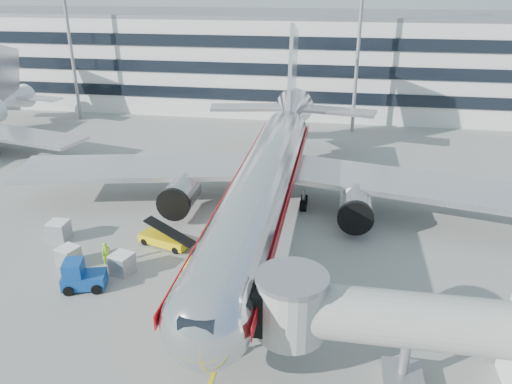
% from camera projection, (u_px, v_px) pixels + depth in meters
% --- Properties ---
extents(ground, '(180.00, 180.00, 0.00)m').
position_uv_depth(ground, '(244.00, 284.00, 36.78)').
color(ground, gray).
rests_on(ground, ground).
extents(lead_in_line, '(0.25, 70.00, 0.01)m').
position_uv_depth(lead_in_line, '(265.00, 224.00, 45.83)').
color(lead_in_line, yellow).
rests_on(lead_in_line, ground).
extents(main_jet, '(50.95, 48.70, 16.06)m').
position_uv_depth(main_jet, '(268.00, 174.00, 45.73)').
color(main_jet, silver).
rests_on(main_jet, ground).
extents(jet_bridge, '(17.80, 4.50, 7.00)m').
position_uv_depth(jet_bridge, '(443.00, 328.00, 26.11)').
color(jet_bridge, silver).
rests_on(jet_bridge, ground).
extents(terminal, '(150.00, 24.25, 15.60)m').
position_uv_depth(terminal, '(308.00, 60.00, 86.20)').
color(terminal, silver).
rests_on(terminal, ground).
extents(light_mast_west, '(2.40, 1.20, 25.45)m').
position_uv_depth(light_mast_west, '(67.00, 21.00, 74.41)').
color(light_mast_west, gray).
rests_on(light_mast_west, ground).
extents(light_mast_centre, '(2.40, 1.20, 25.45)m').
position_uv_depth(light_mast_centre, '(360.00, 25.00, 67.72)').
color(light_mast_centre, gray).
rests_on(light_mast_centre, ground).
extents(belt_loader, '(4.72, 2.83, 2.21)m').
position_uv_depth(belt_loader, '(165.00, 239.00, 41.84)').
color(belt_loader, '#D8BC09').
rests_on(belt_loader, ground).
extents(baggage_tug, '(3.38, 2.60, 2.27)m').
position_uv_depth(baggage_tug, '(81.00, 277.00, 35.88)').
color(baggage_tug, navy).
rests_on(baggage_tug, ground).
extents(cargo_container_left, '(1.85, 1.85, 1.55)m').
position_uv_depth(cargo_container_left, '(69.00, 256.00, 38.92)').
color(cargo_container_left, '#A9ABB0').
rests_on(cargo_container_left, ground).
extents(cargo_container_right, '(1.61, 1.61, 1.69)m').
position_uv_depth(cargo_container_right, '(59.00, 231.00, 42.72)').
color(cargo_container_right, '#A9ABB0').
rests_on(cargo_container_right, ground).
extents(cargo_container_front, '(1.89, 1.89, 1.62)m').
position_uv_depth(cargo_container_front, '(122.00, 264.00, 37.84)').
color(cargo_container_front, '#A9ABB0').
rests_on(cargo_container_front, ground).
extents(ramp_worker, '(0.80, 0.79, 1.86)m').
position_uv_depth(ramp_worker, '(106.00, 253.00, 39.03)').
color(ramp_worker, '#85DE17').
rests_on(ramp_worker, ground).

